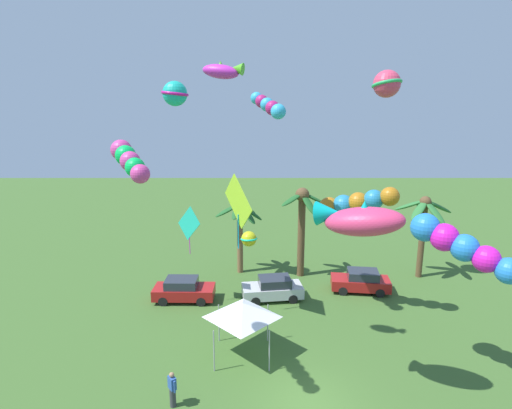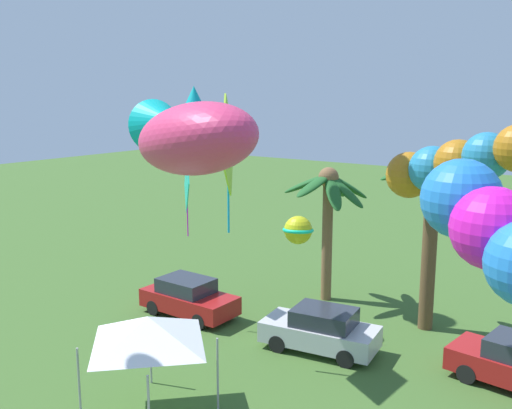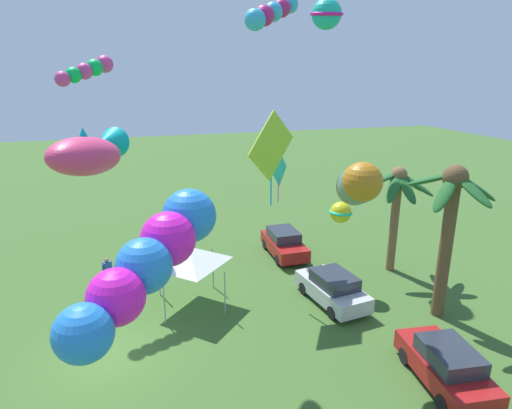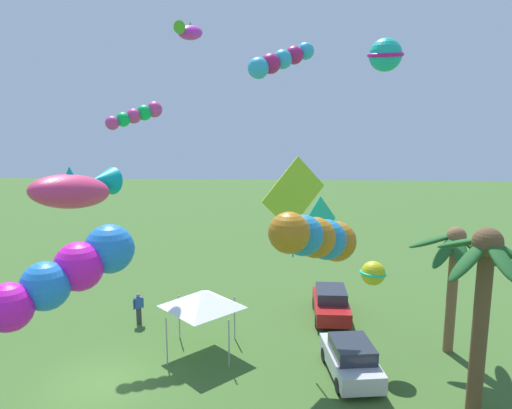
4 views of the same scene
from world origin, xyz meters
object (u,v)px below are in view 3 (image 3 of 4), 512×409
(parked_car_0, at_px, (446,365))
(kite_tube_2, at_px, (151,259))
(parked_car_2, at_px, (284,243))
(festival_tent, at_px, (189,255))
(kite_diamond_8, at_px, (278,168))
(kite_ball_9, at_px, (341,212))
(kite_tube_0, at_px, (271,13))
(kite_diamond_1, at_px, (271,147))
(parked_car_1, at_px, (333,288))
(kite_fish_4, at_px, (89,153))
(palm_tree_1, at_px, (397,193))
(kite_tube_5, at_px, (87,70))
(kite_tube_7, at_px, (357,185))
(palm_tree_0, at_px, (451,211))
(spectator_0, at_px, (108,273))
(kite_ball_3, at_px, (327,14))

(parked_car_0, relative_size, kite_tube_2, 1.12)
(parked_car_2, distance_m, festival_tent, 7.47)
(parked_car_2, relative_size, kite_diamond_8, 1.29)
(kite_diamond_8, xyz_separation_m, kite_ball_9, (3.61, 1.88, -1.54))
(kite_tube_0, xyz_separation_m, kite_diamond_1, (-1.66, 0.65, -5.30))
(parked_car_1, relative_size, kite_fish_4, 1.10)
(kite_tube_2, distance_m, kite_fish_4, 5.07)
(palm_tree_1, xyz_separation_m, kite_tube_5, (-3.38, -14.53, 6.02))
(kite_fish_4, bearing_deg, festival_tent, 144.15)
(kite_diamond_1, distance_m, kite_tube_2, 11.30)
(festival_tent, bearing_deg, parked_car_0, 43.48)
(palm_tree_1, bearing_deg, kite_tube_0, -76.26)
(festival_tent, height_order, kite_fish_4, kite_fish_4)
(kite_tube_5, height_order, kite_tube_7, kite_tube_5)
(palm_tree_1, relative_size, kite_tube_2, 1.55)
(parked_car_2, distance_m, kite_tube_0, 13.05)
(festival_tent, xyz_separation_m, kite_tube_2, (9.26, -2.00, 4.05))
(kite_diamond_8, bearing_deg, kite_ball_9, 27.50)
(palm_tree_1, bearing_deg, kite_tube_5, -103.08)
(palm_tree_0, height_order, palm_tree_1, palm_tree_0)
(palm_tree_1, height_order, spectator_0, palm_tree_1)
(kite_diamond_1, height_order, kite_ball_3, kite_ball_3)
(parked_car_1, height_order, kite_ball_3, kite_ball_3)
(kite_diamond_1, bearing_deg, kite_tube_7, 4.37)
(kite_diamond_1, xyz_separation_m, kite_ball_3, (-4.14, 4.40, 6.12))
(parked_car_2, bearing_deg, kite_tube_2, -31.19)
(kite_fish_4, bearing_deg, parked_car_1, 106.39)
(palm_tree_1, relative_size, kite_tube_7, 1.35)
(palm_tree_0, bearing_deg, parked_car_1, -119.22)
(parked_car_1, height_order, spectator_0, spectator_0)
(kite_tube_7, bearing_deg, kite_tube_2, -65.65)
(kite_tube_0, bearing_deg, palm_tree_0, 68.79)
(kite_ball_9, bearing_deg, kite_ball_3, 167.35)
(parked_car_2, distance_m, spectator_0, 9.79)
(parked_car_0, relative_size, festival_tent, 1.43)
(festival_tent, bearing_deg, parked_car_2, 123.70)
(spectator_0, height_order, kite_tube_0, kite_tube_0)
(palm_tree_0, height_order, kite_tube_7, kite_tube_7)
(kite_tube_2, relative_size, kite_fish_4, 0.99)
(palm_tree_0, relative_size, kite_tube_2, 1.84)
(kite_tube_2, distance_m, kite_tube_5, 13.81)
(palm_tree_0, distance_m, kite_tube_0, 10.63)
(palm_tree_0, distance_m, kite_tube_2, 13.44)
(parked_car_1, xyz_separation_m, spectator_0, (-4.57, -9.90, 0.06))
(spectator_0, bearing_deg, kite_tube_0, 59.39)
(parked_car_0, xyz_separation_m, kite_tube_7, (-1.49, -2.98, 6.13))
(palm_tree_0, xyz_separation_m, kite_tube_7, (2.32, -5.81, 2.10))
(palm_tree_1, distance_m, parked_car_0, 9.72)
(spectator_0, xyz_separation_m, kite_diamond_8, (-0.62, 9.06, 4.55))
(kite_ball_3, bearing_deg, festival_tent, -61.73)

